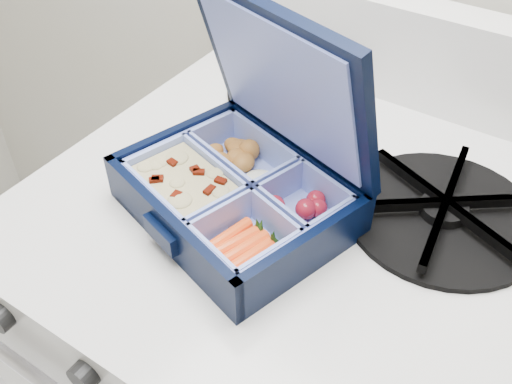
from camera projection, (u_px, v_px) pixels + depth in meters
The scene contains 4 objects.
bento_box at pixel (235, 196), 0.57m from camera, with size 0.22×0.17×0.05m, color black, non-canonical shape.
burner_grate at pixel (444, 207), 0.58m from camera, with size 0.20×0.20×0.03m, color black.
burner_grate_rear at pixel (284, 89), 0.75m from camera, with size 0.15×0.15×0.02m, color black.
fork at pixel (371, 190), 0.62m from camera, with size 0.02×0.17×0.01m, color silver, non-canonical shape.
Camera 1 is at (-0.43, 1.30, 1.23)m, focal length 40.00 mm.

